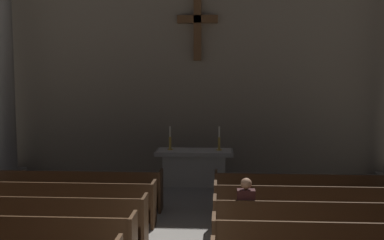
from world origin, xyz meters
The scene contains 12 objects.
pew_left_row_3 centered at (-2.65, 2.20, 0.48)m, with size 4.08×0.50×0.95m.
pew_left_row_4 centered at (-2.65, 3.33, 0.48)m, with size 4.08×0.50×0.95m.
pew_left_row_5 centered at (-2.65, 4.45, 0.48)m, with size 4.08×0.50×0.95m.
pew_right_row_3 centered at (2.65, 2.20, 0.48)m, with size 4.08×0.50×0.95m.
pew_right_row_4 centered at (2.65, 3.33, 0.48)m, with size 4.08×0.50×0.95m.
pew_right_row_5 centered at (2.65, 4.45, 0.48)m, with size 4.08×0.50×0.95m.
column_left_fourth centered at (-5.91, 7.84, 3.48)m, with size 0.98×0.98×7.14m.
altar centered at (0.00, 7.07, 0.53)m, with size 2.20×0.90×1.01m.
candlestick_left centered at (-0.70, 7.07, 1.23)m, with size 0.16×0.16×0.68m.
candlestick_right centered at (0.70, 7.07, 1.23)m, with size 0.16×0.16×0.68m.
apse_with_cross centered at (0.00, 8.95, 4.17)m, with size 12.86×0.49×8.33m.
lone_worshipper centered at (1.20, 2.24, 0.69)m, with size 0.32×0.43×1.32m.
Camera 1 is at (0.73, -5.92, 3.14)m, focal length 43.14 mm.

